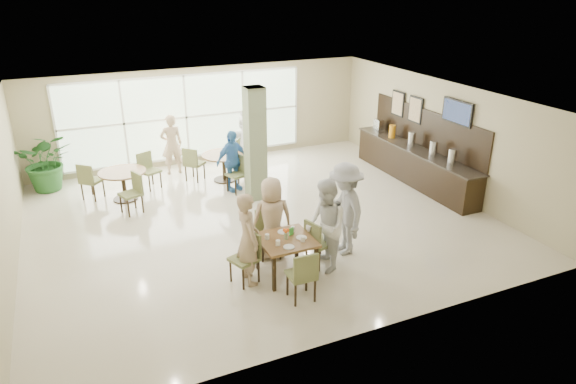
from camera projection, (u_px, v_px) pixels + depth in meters
name	position (u px, v px, depth m)	size (l,w,h in m)	color
ground	(259.00, 219.00, 11.82)	(10.00, 10.00, 0.00)	beige
room_shell	(257.00, 148.00, 11.16)	(10.00, 10.00, 10.00)	white
window_bank	(186.00, 117.00, 14.84)	(7.00, 0.04, 7.00)	silver
column	(255.00, 144.00, 12.44)	(0.45, 0.45, 2.80)	#697551
main_table	(286.00, 243.00, 9.36)	(0.97, 0.97, 0.75)	brown
round_table_left	(123.00, 178.00, 12.65)	(1.14, 1.14, 0.75)	brown
round_table_right	(224.00, 160.00, 13.86)	(1.17, 1.17, 0.75)	brown
chairs_main_table	(284.00, 252.00, 9.44)	(2.10, 2.05, 0.95)	olive
chairs_table_left	(124.00, 182.00, 12.69)	(2.07, 1.96, 0.95)	olive
chairs_table_right	(226.00, 164.00, 13.87)	(2.16, 1.94, 0.95)	olive
tabletop_clutter	(287.00, 236.00, 9.30)	(0.73, 0.78, 0.21)	white
buffet_counter	(415.00, 162.00, 13.80)	(0.64, 4.70, 1.95)	black
wall_tv	(457.00, 112.00, 12.34)	(0.06, 1.00, 0.58)	black
framed_art_a	(415.00, 110.00, 13.80)	(0.05, 0.55, 0.70)	black
framed_art_b	(398.00, 104.00, 14.48)	(0.05, 0.55, 0.70)	black
potted_plant	(47.00, 161.00, 13.18)	(1.40, 1.40, 1.55)	#245A24
teen_left	(248.00, 239.00, 9.08)	(0.63, 0.42, 1.74)	tan
teen_far	(272.00, 218.00, 9.93)	(0.81, 0.44, 1.66)	tan
teen_right	(326.00, 226.00, 9.48)	(0.87, 0.68, 1.79)	white
teen_standing	(345.00, 209.00, 10.06)	(1.22, 0.70, 1.89)	#9D9C9F
adult_a	(232.00, 161.00, 13.13)	(0.94, 0.53, 1.60)	#417FC4
adult_b	(248.00, 143.00, 14.08)	(1.73, 0.75, 1.87)	white
adult_standing	(172.00, 144.00, 14.25)	(0.62, 0.41, 1.71)	tan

